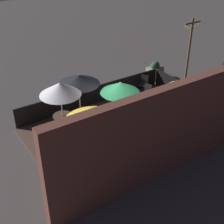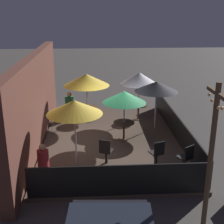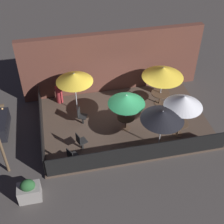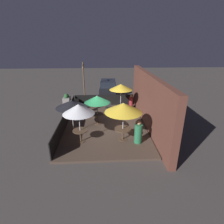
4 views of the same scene
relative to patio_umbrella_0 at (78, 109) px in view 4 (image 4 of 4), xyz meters
name	(u,v)px [view 4 (image 4 of 4)]	position (x,y,z in m)	size (l,w,h in m)	color
ground_plane	(105,125)	(-2.25, 1.42, -2.11)	(60.00, 60.00, 0.00)	#423D3A
patio_deck	(105,125)	(-2.25, 1.42, -2.05)	(8.12, 5.38, 0.12)	#47382D
building_wall	(148,101)	(-2.25, 4.34, -0.35)	(9.72, 0.36, 3.53)	brown
fence_front	(66,119)	(-2.25, -1.23, -1.51)	(7.92, 0.05, 0.95)	black
fence_side_left	(104,100)	(-6.26, 1.42, -1.51)	(0.05, 5.18, 0.95)	black
patio_umbrella_0	(78,109)	(0.00, 0.00, 0.00)	(1.72, 1.72, 2.26)	#B2B2B7
patio_umbrella_1	(123,108)	(-0.10, 2.41, -0.01)	(2.08, 2.08, 2.24)	#B2B2B7
patio_umbrella_2	(97,99)	(-2.33, 0.91, -0.21)	(1.71, 1.71, 2.02)	#B2B2B7
patio_umbrella_3	(71,104)	(-1.16, -0.57, -0.11)	(1.87, 1.87, 2.10)	#B2B2B7
patio_umbrella_4	(121,87)	(-4.45, 2.72, 0.09)	(1.80, 1.80, 2.31)	#B2B2B7
dining_table_0	(80,133)	(0.00, 0.00, -1.42)	(0.84, 0.84, 0.72)	#4C3828
dining_table_1	(123,131)	(-0.10, 2.41, -1.42)	(0.96, 0.96, 0.71)	#4C3828
dining_table_2	(98,116)	(-2.33, 0.91, -1.41)	(0.84, 0.84, 0.74)	#4C3828
patio_chair_0	(77,104)	(-5.08, -0.82, -1.46)	(0.55, 0.55, 0.96)	black
patio_chair_1	(108,107)	(-4.36, 1.73, -1.49)	(0.52, 0.52, 0.91)	black
patio_chair_2	(87,106)	(-4.62, 0.02, -1.49)	(0.52, 0.52, 0.91)	black
patron_0	(138,133)	(0.26, 3.24, -1.41)	(0.52, 0.52, 1.32)	#236642
patron_1	(131,102)	(-5.26, 3.68, -1.46)	(0.44, 0.44, 1.19)	maroon
planter_box	(67,100)	(-6.91, -2.06, -1.65)	(0.88, 0.61, 1.05)	gray
light_post	(84,80)	(-7.81, -0.48, 0.00)	(1.10, 0.12, 3.75)	brown
parked_car_0	(108,87)	(-9.93, 1.90, -1.26)	(4.38, 1.98, 1.62)	black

